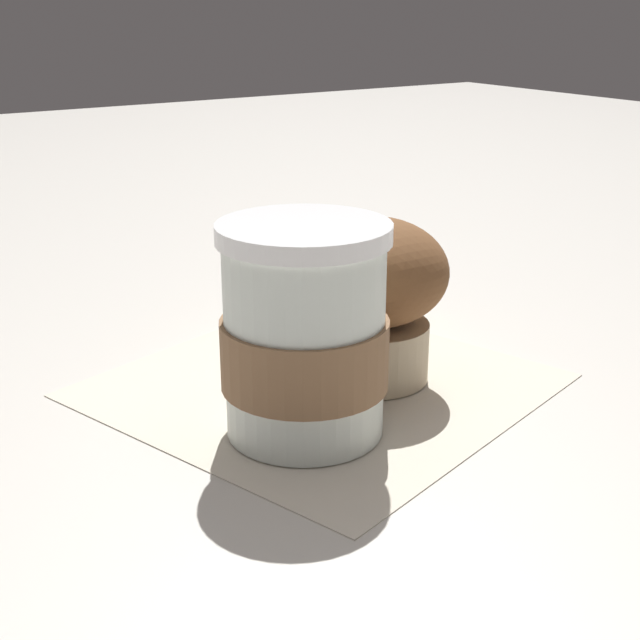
# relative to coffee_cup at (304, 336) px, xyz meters

# --- Properties ---
(ground_plane) EXTENTS (3.00, 3.00, 0.00)m
(ground_plane) POSITION_rel_coffee_cup_xyz_m (0.05, -0.04, -0.06)
(ground_plane) COLOR beige
(paper_napkin) EXTENTS (0.30, 0.30, 0.00)m
(paper_napkin) POSITION_rel_coffee_cup_xyz_m (0.05, -0.04, -0.06)
(paper_napkin) COLOR beige
(paper_napkin) RESTS_ON ground_plane
(coffee_cup) EXTENTS (0.09, 0.09, 0.12)m
(coffee_cup) POSITION_rel_coffee_cup_xyz_m (0.00, 0.00, 0.00)
(coffee_cup) COLOR silver
(coffee_cup) RESTS_ON paper_napkin
(muffin) EXTENTS (0.09, 0.09, 0.10)m
(muffin) POSITION_rel_coffee_cup_xyz_m (0.04, -0.08, 0.00)
(muffin) COLOR beige
(muffin) RESTS_ON paper_napkin
(banana) EXTENTS (0.07, 0.17, 0.04)m
(banana) POSITION_rel_coffee_cup_xyz_m (0.10, -0.09, -0.04)
(banana) COLOR #D6CC4C
(banana) RESTS_ON paper_napkin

